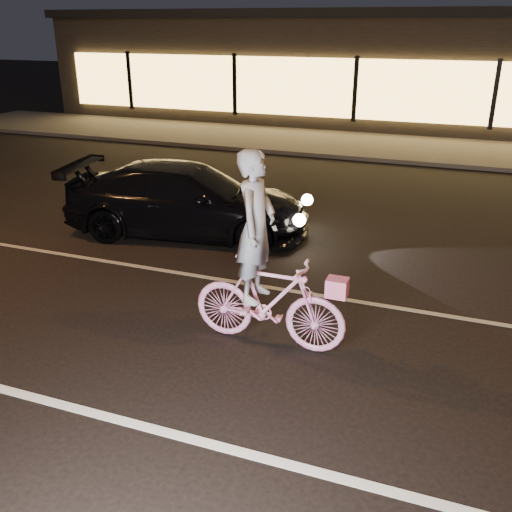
% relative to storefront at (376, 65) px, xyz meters
% --- Properties ---
extents(ground, '(90.00, 90.00, 0.00)m').
position_rel_storefront_xyz_m(ground, '(0.00, -18.97, -2.15)').
color(ground, black).
rests_on(ground, ground).
extents(lane_stripe_near, '(60.00, 0.12, 0.01)m').
position_rel_storefront_xyz_m(lane_stripe_near, '(0.00, -20.47, -2.14)').
color(lane_stripe_near, silver).
rests_on(lane_stripe_near, ground).
extents(lane_stripe_far, '(60.00, 0.10, 0.01)m').
position_rel_storefront_xyz_m(lane_stripe_far, '(0.00, -16.97, -2.14)').
color(lane_stripe_far, gray).
rests_on(lane_stripe_far, ground).
extents(sidewalk, '(30.00, 4.00, 0.12)m').
position_rel_storefront_xyz_m(sidewalk, '(0.00, -5.97, -2.09)').
color(sidewalk, '#383533').
rests_on(sidewalk, ground).
extents(storefront, '(25.40, 8.42, 4.20)m').
position_rel_storefront_xyz_m(storefront, '(0.00, 0.00, 0.00)').
color(storefront, black).
rests_on(storefront, ground).
extents(cyclist, '(1.95, 0.67, 2.46)m').
position_rel_storefront_xyz_m(cyclist, '(1.83, -18.50, -1.27)').
color(cyclist, '#F536A2').
rests_on(cyclist, ground).
extents(sedan, '(4.83, 2.59, 1.33)m').
position_rel_storefront_xyz_m(sedan, '(-0.89, -15.21, -1.48)').
color(sedan, black).
rests_on(sedan, ground).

